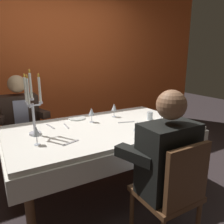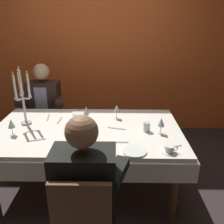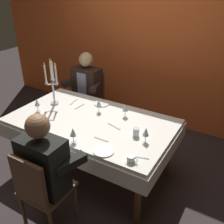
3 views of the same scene
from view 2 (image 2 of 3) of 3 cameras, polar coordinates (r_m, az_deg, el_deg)
ground_plane at (r=2.83m, az=-5.51°, el=-17.63°), size 12.00×12.00×0.00m
back_wall at (r=3.87m, az=-3.50°, el=15.06°), size 6.00×0.12×2.70m
dining_table at (r=2.48m, az=-6.02°, el=-6.42°), size 1.94×1.14×0.74m
candelabra at (r=2.59m, az=-20.61°, el=2.91°), size 0.15×0.17×0.61m
dinner_plate_0 at (r=2.02m, az=5.41°, el=-9.36°), size 0.21×0.21×0.01m
dinner_plate_1 at (r=2.81m, az=-7.55°, el=-0.22°), size 0.20×0.20×0.01m
wine_glass_0 at (r=2.57m, az=-6.20°, el=0.30°), size 0.07×0.07×0.16m
wine_glass_1 at (r=2.43m, az=-23.04°, el=-2.67°), size 0.07×0.07×0.16m
wine_glass_2 at (r=2.31m, az=11.74°, el=-2.52°), size 0.07×0.07×0.16m
wine_glass_3 at (r=1.95m, az=-4.66°, el=-6.84°), size 0.07×0.07×0.16m
wine_glass_4 at (r=2.61m, az=1.15°, el=0.81°), size 0.07×0.07×0.16m
water_tumbler_0 at (r=2.37m, az=8.33°, el=-3.53°), size 0.07×0.07×0.09m
coffee_cup_0 at (r=2.05m, az=13.70°, el=-8.76°), size 0.13×0.12×0.06m
knife_0 at (r=2.41m, az=1.16°, el=-3.98°), size 0.19×0.07×0.01m
knife_1 at (r=2.77m, az=-15.13°, el=-1.29°), size 0.05×0.19×0.01m
fork_2 at (r=2.15m, az=14.37°, el=-8.03°), size 0.17×0.06×0.01m
fork_3 at (r=2.15m, az=1.70°, el=-7.27°), size 0.17×0.02×0.01m
fork_4 at (r=2.66m, az=-12.45°, el=-1.93°), size 0.03×0.17×0.01m
fork_5 at (r=2.30m, az=-17.80°, el=-6.42°), size 0.17×0.07×0.01m
seated_diner_0 at (r=3.38m, az=-15.91°, el=2.66°), size 0.63×0.48×1.24m
seated_diner_1 at (r=1.67m, az=-6.68°, el=-17.23°), size 0.63×0.48×1.24m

